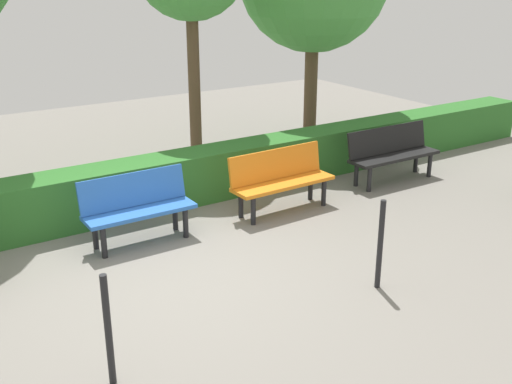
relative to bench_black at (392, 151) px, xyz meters
name	(u,v)px	position (x,y,z in m)	size (l,w,h in m)	color
ground_plane	(175,271)	(4.31, 0.97, -0.48)	(18.58, 18.58, 0.00)	gray
bench_black	(392,151)	(0.00, 0.00, 0.00)	(1.62, 0.47, 0.86)	black
bench_orange	(280,177)	(2.23, 0.09, 0.00)	(1.54, 0.49, 0.86)	orange
bench_blue	(137,205)	(4.32, -0.01, -0.01)	(1.38, 0.46, 0.86)	blue
hedge_row	(180,179)	(3.28, -0.93, -0.12)	(14.58, 0.61, 0.73)	#2D6B28
railing_post_mid	(380,245)	(2.65, 2.50, 0.02)	(0.06, 0.06, 1.00)	black
railing_post_far	(108,330)	(5.61, 2.50, 0.02)	(0.06, 0.06, 1.00)	black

